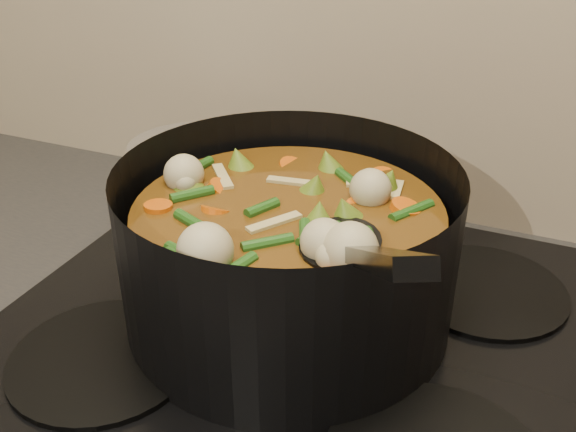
% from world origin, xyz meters
% --- Properties ---
extents(stovetop, '(0.62, 0.54, 0.03)m').
position_xyz_m(stovetop, '(0.00, 1.93, 0.92)').
color(stovetop, black).
rests_on(stovetop, counter).
extents(stockpot, '(0.41, 0.44, 0.25)m').
position_xyz_m(stockpot, '(-0.03, 1.94, 1.01)').
color(stockpot, black).
rests_on(stockpot, stovetop).
extents(saucepan, '(0.16, 0.16, 0.13)m').
position_xyz_m(saucepan, '(-0.22, 2.08, 0.99)').
color(saucepan, silver).
rests_on(saucepan, stovetop).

